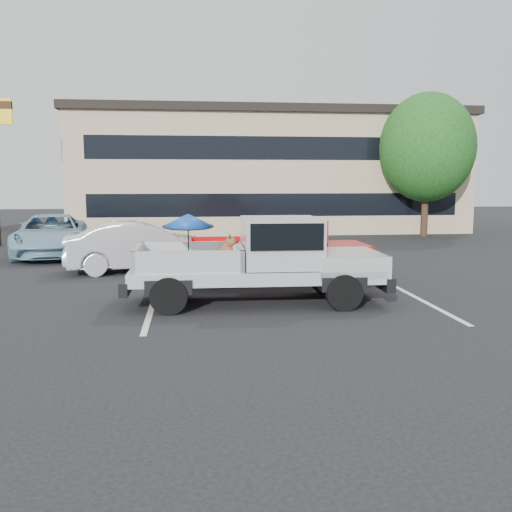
% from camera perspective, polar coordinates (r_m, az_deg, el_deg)
% --- Properties ---
extents(ground, '(90.00, 90.00, 0.00)m').
position_cam_1_polar(ground, '(10.84, 5.12, -6.81)').
color(ground, black).
rests_on(ground, ground).
extents(stripe_left, '(0.12, 5.00, 0.01)m').
position_cam_1_polar(stripe_left, '(12.60, -10.31, -4.84)').
color(stripe_left, silver).
rests_on(stripe_left, ground).
extents(stripe_right, '(0.12, 5.00, 0.01)m').
position_cam_1_polar(stripe_right, '(13.58, 15.92, -4.11)').
color(stripe_right, silver).
rests_on(stripe_right, ground).
extents(motel_building, '(20.40, 8.40, 6.30)m').
position_cam_1_polar(motel_building, '(31.54, 1.07, 8.55)').
color(motel_building, tan).
rests_on(motel_building, ground).
extents(tree_right, '(4.46, 4.46, 6.78)m').
position_cam_1_polar(tree_right, '(28.58, 16.74, 10.34)').
color(tree_right, '#332114').
rests_on(tree_right, ground).
extents(tree_back, '(4.68, 4.68, 7.11)m').
position_cam_1_polar(tree_back, '(35.27, 6.98, 10.36)').
color(tree_back, '#332114').
rests_on(tree_back, ground).
extents(silver_pickup, '(5.72, 2.19, 2.06)m').
position_cam_1_polar(silver_pickup, '(12.49, 1.39, 0.06)').
color(silver_pickup, black).
rests_on(silver_pickup, ground).
extents(red_pickup, '(5.09, 1.94, 1.67)m').
position_cam_1_polar(red_pickup, '(15.24, 3.24, 0.89)').
color(red_pickup, black).
rests_on(red_pickup, ground).
extents(silver_sedan, '(4.67, 2.37, 1.47)m').
position_cam_1_polar(silver_sedan, '(17.22, -11.40, 0.93)').
color(silver_sedan, silver).
rests_on(silver_sedan, ground).
extents(blue_suv, '(3.27, 5.62, 1.47)m').
position_cam_1_polar(blue_suv, '(21.66, -19.78, 1.98)').
color(blue_suv, '#7FA6BE').
rests_on(blue_suv, ground).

